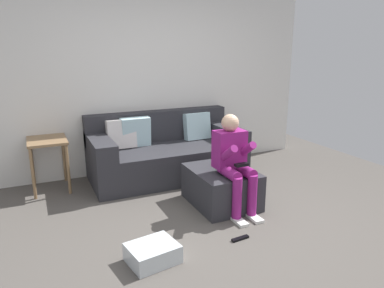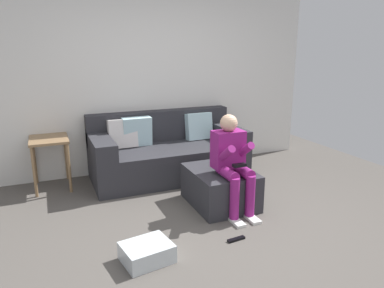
{
  "view_description": "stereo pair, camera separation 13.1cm",
  "coord_description": "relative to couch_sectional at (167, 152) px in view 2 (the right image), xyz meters",
  "views": [
    {
      "loc": [
        -1.55,
        -2.64,
        1.73
      ],
      "look_at": [
        0.2,
        1.2,
        0.59
      ],
      "focal_mm": 33.6,
      "sensor_mm": 36.0,
      "label": 1
    },
    {
      "loc": [
        -1.43,
        -2.7,
        1.73
      ],
      "look_at": [
        0.2,
        1.2,
        0.59
      ],
      "focal_mm": 33.6,
      "sensor_mm": 36.0,
      "label": 2
    }
  ],
  "objects": [
    {
      "name": "wall_back",
      "position": [
        -0.07,
        0.46,
        0.94
      ],
      "size": [
        4.92,
        0.1,
        2.54
      ],
      "primitive_type": "cube",
      "color": "silver",
      "rests_on": "ground_plane"
    },
    {
      "name": "ottoman",
      "position": [
        0.25,
        -1.13,
        -0.13
      ],
      "size": [
        0.64,
        0.8,
        0.41
      ],
      "primitive_type": "cube",
      "color": "#2D2D33",
      "rests_on": "ground_plane"
    },
    {
      "name": "storage_bin",
      "position": [
        -0.83,
        -1.91,
        -0.25
      ],
      "size": [
        0.44,
        0.39,
        0.15
      ],
      "primitive_type": "cube",
      "rotation": [
        0.0,
        0.0,
        0.16
      ],
      "color": "silver",
      "rests_on": "ground_plane"
    },
    {
      "name": "remote_near_ottoman",
      "position": [
        0.02,
        -1.91,
        -0.32
      ],
      "size": [
        0.18,
        0.06,
        0.02
      ],
      "primitive_type": "cube",
      "rotation": [
        0.0,
        0.0,
        0.09
      ],
      "color": "black",
      "rests_on": "ground_plane"
    },
    {
      "name": "ground_plane",
      "position": [
        -0.07,
        -1.8,
        -0.33
      ],
      "size": [
        6.4,
        6.4,
        0.0
      ],
      "primitive_type": "plane",
      "color": "#544F49"
    },
    {
      "name": "person_seated",
      "position": [
        0.28,
        -1.33,
        0.26
      ],
      "size": [
        0.33,
        0.6,
        1.05
      ],
      "color": "#8C1E72",
      "rests_on": "ground_plane"
    },
    {
      "name": "side_table",
      "position": [
        -1.48,
        0.13,
        0.21
      ],
      "size": [
        0.45,
        0.55,
        0.65
      ],
      "color": "olive",
      "rests_on": "ground_plane"
    },
    {
      "name": "couch_sectional",
      "position": [
        0.0,
        0.0,
        0.0
      ],
      "size": [
        2.04,
        0.95,
        0.86
      ],
      "color": "#2D2D33",
      "rests_on": "ground_plane"
    }
  ]
}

